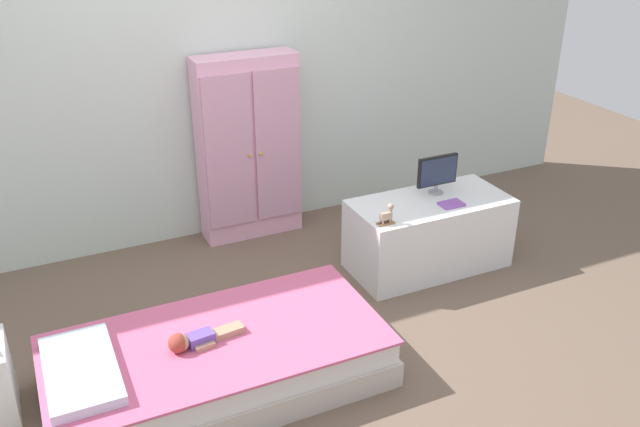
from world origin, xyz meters
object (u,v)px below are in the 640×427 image
at_px(tv_stand, 428,234).
at_px(book_purple, 451,204).
at_px(wardrobe, 249,148).
at_px(rocking_horse_toy, 387,214).
at_px(tv_monitor, 437,172).
at_px(doll, 192,340).
at_px(bed, 218,362).

distance_m(tv_stand, book_purple, 0.28).
xyz_separation_m(wardrobe, book_purple, (0.97, -1.07, -0.17)).
height_order(rocking_horse_toy, book_purple, rocking_horse_toy).
distance_m(tv_stand, tv_monitor, 0.41).
height_order(wardrobe, book_purple, wardrobe).
bearing_deg(rocking_horse_toy, doll, -162.82).
distance_m(bed, tv_stand, 1.73).
relative_size(bed, book_purple, 11.18).
relative_size(bed, rocking_horse_toy, 13.09).
xyz_separation_m(doll, tv_monitor, (1.85, 0.66, 0.32)).
xyz_separation_m(wardrobe, tv_monitor, (0.99, -0.88, -0.03)).
bearing_deg(tv_stand, tv_monitor, 42.73).
distance_m(tv_monitor, book_purple, 0.24).
bearing_deg(tv_monitor, bed, -159.27).
height_order(tv_monitor, book_purple, tv_monitor).
height_order(bed, book_purple, book_purple).
bearing_deg(wardrobe, bed, -115.68).
relative_size(doll, rocking_horse_toy, 3.03).
bearing_deg(rocking_horse_toy, wardrobe, 112.71).
relative_size(tv_monitor, book_purple, 1.91).
relative_size(bed, doll, 4.32).
relative_size(tv_stand, rocking_horse_toy, 8.02).
xyz_separation_m(doll, wardrobe, (0.86, 1.54, 0.34)).
bearing_deg(rocking_horse_toy, tv_stand, 21.32).
xyz_separation_m(doll, book_purple, (1.83, 0.46, 0.17)).
distance_m(wardrobe, book_purple, 1.46).
xyz_separation_m(rocking_horse_toy, book_purple, (0.50, 0.05, -0.05)).
bearing_deg(bed, tv_stand, 19.17).
bearing_deg(wardrobe, tv_monitor, -41.54).
bearing_deg(book_purple, wardrobe, 132.20).
height_order(doll, tv_monitor, tv_monitor).
xyz_separation_m(bed, book_purple, (1.71, 0.45, 0.35)).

